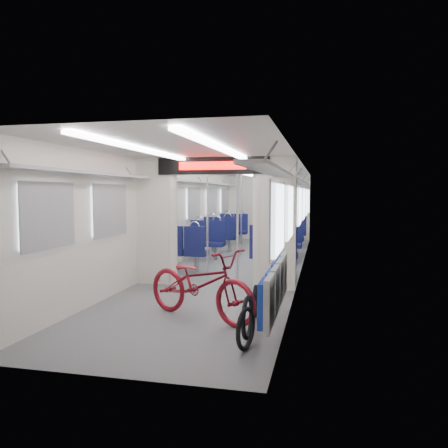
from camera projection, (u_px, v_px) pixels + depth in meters
name	position (u px, v px, depth m)	size (l,w,h in m)	color
carriage	(234.00, 201.00, 9.45)	(12.00, 12.02, 2.31)	#515456
bicycle	(200.00, 283.00, 5.79)	(0.63, 1.81, 0.95)	maroon
flip_bench	(275.00, 286.00, 5.16)	(0.12, 2.12, 0.53)	gray
bike_hoop_a	(246.00, 331.00, 4.64)	(0.47, 0.47, 0.05)	black
bike_hoop_b	(247.00, 320.00, 4.99)	(0.51, 0.51, 0.05)	black
bike_hoop_c	(255.00, 303.00, 5.88)	(0.44, 0.44, 0.05)	black
seat_bay_near_left	(197.00, 242.00, 10.07)	(0.91, 2.05, 1.09)	#0E113F
seat_bay_near_right	(278.00, 243.00, 9.75)	(0.95, 2.24, 1.15)	#0E113F
seat_bay_far_left	(227.00, 230.00, 13.27)	(0.92, 2.10, 1.11)	#0E113F
seat_bay_far_right	(289.00, 231.00, 12.88)	(0.92, 2.11, 1.11)	#0E113F
stanchion_near_left	(207.00, 219.00, 8.64)	(0.04, 0.04, 2.30)	silver
stanchion_near_right	(237.00, 221.00, 8.07)	(0.04, 0.04, 2.30)	silver
stanchion_far_left	(241.00, 212.00, 11.69)	(0.04, 0.04, 2.30)	silver
stanchion_far_right	(261.00, 212.00, 11.65)	(0.04, 0.04, 2.30)	silver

